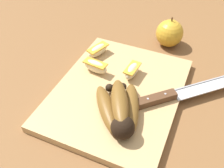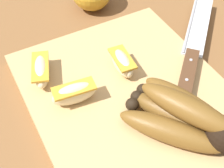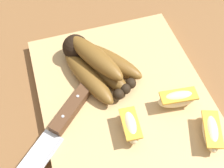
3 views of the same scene
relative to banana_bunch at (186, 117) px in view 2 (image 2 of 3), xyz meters
The scene contains 7 objects.
ground_plane 0.08m from the banana_bunch, 154.01° to the right, with size 6.00×6.00×0.00m, color brown.
cutting_board 0.09m from the banana_bunch, 155.13° to the right, with size 0.38×0.30×0.02m, color tan.
banana_bunch is the anchor object (origin of this frame).
chefs_knife 0.15m from the banana_bunch, 137.86° to the left, with size 0.21×0.22×0.02m.
apple_wedge_near 0.23m from the banana_bunch, 142.45° to the right, with size 0.08×0.05×0.03m.
apple_wedge_middle 0.16m from the banana_bunch, 134.70° to the right, with size 0.03×0.07×0.04m.
apple_wedge_far 0.14m from the banana_bunch, behind, with size 0.06×0.03×0.03m.
Camera 2 is at (0.23, -0.18, 0.39)m, focal length 50.20 mm.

